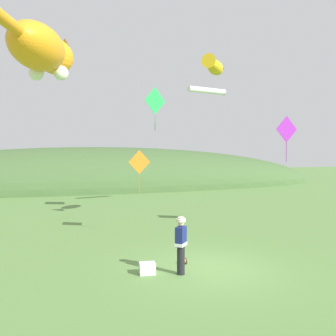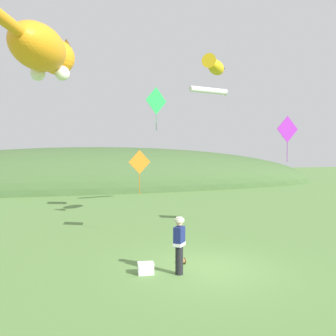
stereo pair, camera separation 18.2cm
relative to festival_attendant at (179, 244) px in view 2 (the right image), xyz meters
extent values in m
plane|color=#5B8442|center=(0.98, 0.29, -0.95)|extent=(120.00, 120.00, 0.00)
ellipsoid|color=#426033|center=(0.98, 28.02, -0.95)|extent=(50.63, 13.30, 8.31)
cylinder|color=black|center=(0.00, 0.00, -0.51)|extent=(0.24, 0.24, 0.88)
cube|color=navy|center=(0.00, 0.00, 0.23)|extent=(0.44, 0.46, 0.60)
cube|color=white|center=(0.00, 0.00, -0.01)|extent=(0.47, 0.49, 0.10)
sphere|color=beige|center=(0.00, 0.00, 0.64)|extent=(0.20, 0.20, 0.20)
cylinder|color=beige|center=(0.00, 0.00, 0.73)|extent=(0.30, 0.30, 0.09)
cylinder|color=beige|center=(0.00, 0.00, 0.79)|extent=(0.20, 0.20, 0.07)
cylinder|color=olive|center=(0.47, 0.95, -0.85)|extent=(0.13, 0.16, 0.16)
cylinder|color=brown|center=(0.40, 0.95, -0.85)|extent=(0.01, 0.21, 0.21)
cylinder|color=brown|center=(0.53, 0.95, -0.85)|extent=(0.02, 0.21, 0.21)
cube|color=white|center=(-0.98, 0.33, -0.80)|extent=(0.51, 0.37, 0.30)
cube|color=white|center=(-0.98, 0.33, -0.62)|extent=(0.52, 0.38, 0.06)
ellipsoid|color=orange|center=(-4.23, 8.78, 7.87)|extent=(3.74, 5.07, 2.16)
ellipsoid|color=white|center=(-4.16, 8.98, 7.48)|extent=(2.20, 3.22, 1.19)
sphere|color=orange|center=(-3.31, 11.43, 8.09)|extent=(1.95, 1.95, 1.95)
cone|color=#55330A|center=(-3.82, 11.61, 8.80)|extent=(0.88, 0.88, 0.65)
cone|color=#55330A|center=(-2.80, 11.26, 8.80)|extent=(0.88, 0.88, 0.65)
sphere|color=white|center=(-4.33, 10.50, 6.95)|extent=(0.78, 0.78, 0.78)
sphere|color=white|center=(-3.09, 10.07, 6.95)|extent=(0.78, 0.78, 0.78)
cylinder|color=orange|center=(-5.36, 5.50, 7.98)|extent=(1.27, 2.42, 0.52)
ellipsoid|color=gold|center=(4.04, 6.18, 6.90)|extent=(1.68, 1.92, 0.66)
cone|color=gold|center=(3.29, 5.18, 6.90)|extent=(0.89, 0.88, 0.66)
cone|color=gold|center=(4.07, 6.22, 7.18)|extent=(0.43, 0.43, 0.31)
sphere|color=black|center=(4.59, 6.53, 6.96)|extent=(0.15, 0.15, 0.15)
cylinder|color=white|center=(5.85, 11.26, 6.65)|extent=(2.78, 0.99, 0.36)
torus|color=white|center=(7.20, 11.59, 6.65)|extent=(0.16, 0.44, 0.44)
cube|color=purple|center=(6.66, 4.06, 3.84)|extent=(1.21, 0.16, 1.22)
cylinder|color=black|center=(6.66, 4.07, 3.84)|extent=(0.82, 0.11, 0.02)
cube|color=#6B1A7C|center=(6.66, 4.06, 2.78)|extent=(0.03, 0.01, 0.90)
cube|color=orange|center=(0.02, 5.42, 2.35)|extent=(1.03, 0.24, 1.05)
cylinder|color=black|center=(0.02, 5.43, 2.35)|extent=(0.69, 0.17, 0.02)
cube|color=#A95011|center=(0.02, 5.42, 1.37)|extent=(0.03, 0.01, 0.90)
cube|color=green|center=(2.02, 9.81, 5.67)|extent=(1.39, 0.70, 1.55)
cylinder|color=black|center=(2.02, 9.82, 5.67)|extent=(0.94, 0.48, 0.02)
cube|color=#1A7C35|center=(2.02, 9.81, 4.44)|extent=(0.03, 0.02, 0.90)
cube|color=#E53F8C|center=(-4.60, 13.27, 8.89)|extent=(1.10, 0.30, 1.14)
cylinder|color=black|center=(-4.60, 13.28, 8.89)|extent=(0.74, 0.21, 0.02)
cube|color=#A02C62|center=(-4.60, 13.27, 7.87)|extent=(0.03, 0.02, 0.90)
camera|label=1|loc=(-3.90, -10.66, 2.86)|focal=40.00mm
camera|label=2|loc=(-3.72, -10.72, 2.86)|focal=40.00mm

